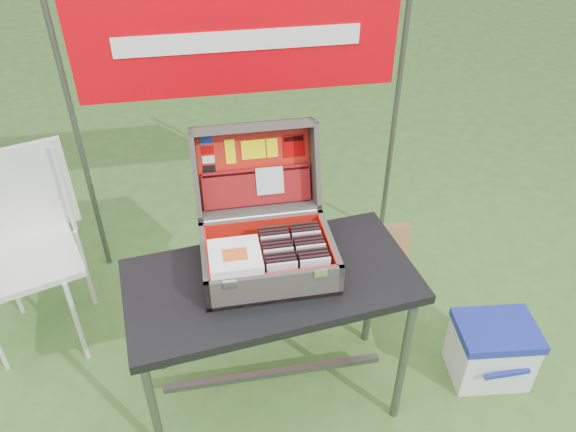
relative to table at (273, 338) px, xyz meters
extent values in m
plane|color=#3F6226|center=(0.02, -0.03, -0.36)|extent=(80.00, 80.00, 0.00)
cube|color=black|center=(0.00, 0.00, 0.34)|extent=(1.20, 0.71, 0.04)
cylinder|color=#59595B|center=(-0.51, -0.23, -0.02)|extent=(0.04, 0.04, 0.68)
cylinder|color=#59595B|center=(0.51, -0.23, -0.02)|extent=(0.04, 0.04, 0.68)
cylinder|color=#59595B|center=(-0.51, 0.23, -0.02)|extent=(0.04, 0.04, 0.68)
cylinder|color=#59595B|center=(0.51, 0.23, -0.02)|extent=(0.04, 0.04, 0.68)
cube|color=#59595B|center=(0.00, 0.00, -0.24)|extent=(0.99, 0.03, 0.03)
cube|color=#605951|center=(0.00, 0.04, 0.37)|extent=(0.52, 0.37, 0.02)
cube|color=#605951|center=(0.00, -0.14, 0.43)|extent=(0.52, 0.02, 0.14)
cube|color=#605951|center=(0.00, 0.21, 0.43)|extent=(0.52, 0.02, 0.14)
cube|color=#605951|center=(-0.25, 0.04, 0.43)|extent=(0.02, 0.37, 0.14)
cube|color=#605951|center=(0.24, 0.04, 0.43)|extent=(0.02, 0.37, 0.14)
cube|color=red|center=(0.00, 0.04, 0.38)|extent=(0.48, 0.33, 0.01)
cube|color=silver|center=(-0.17, -0.15, 0.49)|extent=(0.05, 0.01, 0.03)
cube|color=silver|center=(0.16, -0.15, 0.49)|extent=(0.05, 0.01, 0.03)
cylinder|color=silver|center=(0.00, 0.22, 0.50)|extent=(0.47, 0.02, 0.02)
cube|color=#605951|center=(0.00, 0.40, 0.63)|extent=(0.52, 0.14, 0.36)
cube|color=#605951|center=(0.00, 0.40, 0.81)|extent=(0.52, 0.14, 0.06)
cube|color=#605951|center=(0.00, 0.29, 0.48)|extent=(0.52, 0.14, 0.06)
cube|color=#605951|center=(-0.25, 0.35, 0.65)|extent=(0.02, 0.25, 0.39)
cube|color=#605951|center=(0.24, 0.35, 0.65)|extent=(0.02, 0.25, 0.39)
cube|color=red|center=(0.00, 0.39, 0.63)|extent=(0.47, 0.11, 0.31)
cube|color=red|center=(0.00, -0.12, 0.44)|extent=(0.48, 0.01, 0.12)
cube|color=red|center=(0.00, 0.20, 0.44)|extent=(0.48, 0.01, 0.12)
cube|color=red|center=(-0.24, 0.04, 0.44)|extent=(0.01, 0.33, 0.12)
cube|color=red|center=(0.23, 0.04, 0.44)|extent=(0.01, 0.33, 0.12)
cube|color=maroon|center=(0.00, 0.34, 0.56)|extent=(0.46, 0.08, 0.15)
cube|color=maroon|center=(0.00, 0.36, 0.63)|extent=(0.45, 0.03, 0.03)
cube|color=silver|center=(0.05, 0.34, 0.59)|extent=(0.12, 0.05, 0.11)
cube|color=#1933B2|center=(-0.19, 0.43, 0.76)|extent=(0.05, 0.01, 0.03)
cube|color=#A50000|center=(-0.19, 0.41, 0.72)|extent=(0.05, 0.01, 0.03)
cube|color=white|center=(-0.19, 0.40, 0.68)|extent=(0.05, 0.01, 0.03)
cube|color=black|center=(-0.19, 0.39, 0.64)|extent=(0.05, 0.01, 0.03)
cube|color=#F1EC01|center=(-0.10, 0.41, 0.71)|extent=(0.04, 0.04, 0.10)
cube|color=#F1EC01|center=(0.00, 0.41, 0.71)|extent=(0.10, 0.03, 0.08)
cube|color=#F1EC01|center=(0.07, 0.41, 0.71)|extent=(0.05, 0.03, 0.08)
cube|color=#A50000|center=(0.17, 0.41, 0.71)|extent=(0.09, 0.03, 0.09)
cube|color=black|center=(0.17, 0.42, 0.73)|extent=(0.08, 0.01, 0.02)
cube|color=silver|center=(0.03, -0.10, 0.45)|extent=(0.11, 0.01, 0.13)
cube|color=black|center=(0.03, -0.08, 0.45)|extent=(0.11, 0.01, 0.13)
cube|color=black|center=(0.03, -0.06, 0.45)|extent=(0.11, 0.01, 0.13)
cube|color=black|center=(0.03, -0.04, 0.45)|extent=(0.11, 0.01, 0.13)
cube|color=silver|center=(0.03, -0.02, 0.45)|extent=(0.11, 0.01, 0.13)
cube|color=black|center=(0.03, 0.00, 0.45)|extent=(0.11, 0.01, 0.13)
cube|color=black|center=(0.03, 0.02, 0.45)|extent=(0.11, 0.01, 0.13)
cube|color=black|center=(0.03, 0.04, 0.45)|extent=(0.11, 0.01, 0.13)
cube|color=silver|center=(0.03, 0.06, 0.45)|extent=(0.11, 0.01, 0.13)
cube|color=black|center=(0.03, 0.08, 0.45)|extent=(0.11, 0.01, 0.13)
cube|color=black|center=(0.03, 0.10, 0.45)|extent=(0.11, 0.01, 0.13)
cube|color=black|center=(0.03, 0.12, 0.45)|extent=(0.11, 0.01, 0.13)
cube|color=silver|center=(0.15, -0.10, 0.45)|extent=(0.11, 0.01, 0.13)
cube|color=black|center=(0.15, -0.08, 0.45)|extent=(0.11, 0.01, 0.13)
cube|color=black|center=(0.15, -0.06, 0.45)|extent=(0.11, 0.01, 0.13)
cube|color=black|center=(0.15, -0.04, 0.45)|extent=(0.11, 0.01, 0.13)
cube|color=silver|center=(0.15, -0.02, 0.45)|extent=(0.11, 0.01, 0.13)
cube|color=black|center=(0.15, 0.00, 0.45)|extent=(0.11, 0.01, 0.13)
cube|color=black|center=(0.15, 0.02, 0.45)|extent=(0.11, 0.01, 0.13)
cube|color=black|center=(0.15, 0.04, 0.45)|extent=(0.11, 0.01, 0.13)
cube|color=silver|center=(0.15, 0.06, 0.45)|extent=(0.11, 0.01, 0.13)
cube|color=black|center=(0.15, 0.08, 0.45)|extent=(0.11, 0.01, 0.13)
cube|color=black|center=(0.15, 0.10, 0.45)|extent=(0.11, 0.01, 0.13)
cube|color=black|center=(0.15, 0.12, 0.45)|extent=(0.11, 0.01, 0.13)
cube|color=white|center=(-0.14, -0.03, 0.50)|extent=(0.19, 0.19, 0.00)
cube|color=white|center=(-0.14, -0.03, 0.50)|extent=(0.19, 0.19, 0.00)
cube|color=white|center=(-0.14, -0.03, 0.51)|extent=(0.19, 0.19, 0.00)
cube|color=white|center=(-0.14, -0.03, 0.51)|extent=(0.19, 0.19, 0.00)
cube|color=white|center=(-0.14, -0.03, 0.52)|extent=(0.19, 0.19, 0.00)
cube|color=white|center=(-0.14, -0.03, 0.52)|extent=(0.19, 0.19, 0.00)
cube|color=white|center=(-0.14, -0.03, 0.53)|extent=(0.19, 0.19, 0.00)
cube|color=#D85919|center=(-0.14, -0.04, 0.53)|extent=(0.09, 0.07, 0.00)
cube|color=white|center=(1.02, -0.08, -0.22)|extent=(0.37, 0.29, 0.28)
cube|color=navy|center=(1.02, -0.08, -0.06)|extent=(0.39, 0.31, 0.04)
cube|color=navy|center=(1.02, -0.23, -0.19)|extent=(0.22, 0.02, 0.02)
cube|color=silver|center=(-1.07, 0.54, 0.15)|extent=(0.57, 0.57, 0.03)
cube|color=silver|center=(-1.07, 0.76, 0.39)|extent=(0.43, 0.17, 0.47)
cylinder|color=silver|center=(-0.88, 0.35, -0.11)|extent=(0.02, 0.02, 0.50)
cylinder|color=silver|center=(-1.26, 0.73, -0.11)|extent=(0.02, 0.02, 0.50)
cylinder|color=silver|center=(-0.88, 0.73, -0.11)|extent=(0.02, 0.02, 0.50)
cylinder|color=silver|center=(-0.88, 0.76, 0.38)|extent=(0.02, 0.02, 0.47)
cube|color=olive|center=(0.61, 0.54, -0.14)|extent=(0.43, 0.22, 0.44)
cylinder|color=#59595B|center=(-0.83, 1.07, 0.49)|extent=(0.03, 0.03, 1.70)
cylinder|color=#59595B|center=(0.87, 1.07, 0.49)|extent=(0.03, 0.03, 1.70)
cube|color=#CC000A|center=(0.02, 1.06, 0.94)|extent=(1.60, 0.02, 0.55)
cube|color=white|center=(0.02, 1.05, 0.94)|extent=(1.20, 0.00, 0.10)
camera|label=1|loc=(-0.23, -1.62, 1.87)|focal=35.00mm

